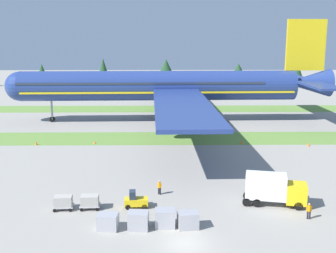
{
  "coord_description": "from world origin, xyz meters",
  "views": [
    {
      "loc": [
        -2.06,
        -36.66,
        18.89
      ],
      "look_at": [
        -1.21,
        33.4,
        4.0
      ],
      "focal_mm": 46.35,
      "sensor_mm": 36.0,
      "label": 1
    }
  ],
  "objects_px": {
    "taxiway_marker_1": "(309,144)",
    "taxiway_marker_3": "(241,142)",
    "catering_truck": "(274,188)",
    "baggage_tug": "(135,201)",
    "taxiway_marker_0": "(36,143)",
    "cargo_dolly_second": "(63,202)",
    "uld_container_0": "(138,220)",
    "uld_container_3": "(165,218)",
    "taxiway_marker_2": "(95,142)",
    "cargo_dolly_lead": "(90,201)",
    "uld_container_2": "(188,220)",
    "ground_crew_loader": "(309,210)",
    "airliner": "(170,86)",
    "ground_crew_marshaller": "(159,187)",
    "uld_container_1": "(108,222)"
  },
  "relations": [
    {
      "from": "airliner",
      "to": "ground_crew_marshaller",
      "type": "xyz_separation_m",
      "value": [
        -2.01,
        -45.31,
        -6.99
      ]
    },
    {
      "from": "airliner",
      "to": "uld_container_2",
      "type": "distance_m",
      "value": 55.03
    },
    {
      "from": "ground_crew_loader",
      "to": "uld_container_1",
      "type": "height_order",
      "value": "ground_crew_loader"
    },
    {
      "from": "ground_crew_marshaller",
      "to": "taxiway_marker_1",
      "type": "bearing_deg",
      "value": 74.16
    },
    {
      "from": "cargo_dolly_second",
      "to": "taxiway_marker_3",
      "type": "relative_size",
      "value": 3.68
    },
    {
      "from": "catering_truck",
      "to": "ground_crew_loader",
      "type": "bearing_deg",
      "value": 47.88
    },
    {
      "from": "uld_container_3",
      "to": "uld_container_1",
      "type": "bearing_deg",
      "value": -174.65
    },
    {
      "from": "baggage_tug",
      "to": "cargo_dolly_second",
      "type": "relative_size",
      "value": 1.17
    },
    {
      "from": "catering_truck",
      "to": "baggage_tug",
      "type": "bearing_deg",
      "value": -75.44
    },
    {
      "from": "taxiway_marker_3",
      "to": "cargo_dolly_lead",
      "type": "bearing_deg",
      "value": -127.18
    },
    {
      "from": "catering_truck",
      "to": "taxiway_marker_1",
      "type": "relative_size",
      "value": 10.74
    },
    {
      "from": "uld_container_3",
      "to": "uld_container_2",
      "type": "bearing_deg",
      "value": -7.44
    },
    {
      "from": "taxiway_marker_1",
      "to": "uld_container_0",
      "type": "bearing_deg",
      "value": -130.64
    },
    {
      "from": "uld_container_1",
      "to": "uld_container_2",
      "type": "height_order",
      "value": "uld_container_2"
    },
    {
      "from": "cargo_dolly_lead",
      "to": "taxiway_marker_1",
      "type": "bearing_deg",
      "value": 125.68
    },
    {
      "from": "cargo_dolly_lead",
      "to": "taxiway_marker_1",
      "type": "relative_size",
      "value": 3.37
    },
    {
      "from": "cargo_dolly_second",
      "to": "taxiway_marker_0",
      "type": "distance_m",
      "value": 30.89
    },
    {
      "from": "ground_crew_loader",
      "to": "taxiway_marker_0",
      "type": "bearing_deg",
      "value": -31.96
    },
    {
      "from": "cargo_dolly_second",
      "to": "airliner",
      "type": "bearing_deg",
      "value": 162.41
    },
    {
      "from": "catering_truck",
      "to": "taxiway_marker_1",
      "type": "height_order",
      "value": "catering_truck"
    },
    {
      "from": "uld_container_3",
      "to": "taxiway_marker_2",
      "type": "bearing_deg",
      "value": 109.86
    },
    {
      "from": "taxiway_marker_1",
      "to": "ground_crew_loader",
      "type": "bearing_deg",
      "value": -108.31
    },
    {
      "from": "cargo_dolly_lead",
      "to": "uld_container_0",
      "type": "relative_size",
      "value": 1.14
    },
    {
      "from": "catering_truck",
      "to": "cargo_dolly_second",
      "type": "bearing_deg",
      "value": -75.0
    },
    {
      "from": "cargo_dolly_second",
      "to": "uld_container_0",
      "type": "xyz_separation_m",
      "value": [
        8.53,
        -4.97,
        -0.03
      ]
    },
    {
      "from": "uld_container_3",
      "to": "cargo_dolly_second",
      "type": "bearing_deg",
      "value": 158.21
    },
    {
      "from": "airliner",
      "to": "uld_container_1",
      "type": "xyz_separation_m",
      "value": [
        -7.05,
        -54.79,
        -7.16
      ]
    },
    {
      "from": "catering_truck",
      "to": "uld_container_0",
      "type": "distance_m",
      "value": 16.14
    },
    {
      "from": "ground_crew_loader",
      "to": "uld_container_3",
      "type": "xyz_separation_m",
      "value": [
        -15.04,
        -1.67,
        -0.05
      ]
    },
    {
      "from": "taxiway_marker_1",
      "to": "taxiway_marker_3",
      "type": "height_order",
      "value": "taxiway_marker_1"
    },
    {
      "from": "taxiway_marker_1",
      "to": "taxiway_marker_3",
      "type": "xyz_separation_m",
      "value": [
        -11.27,
        1.95,
        -0.03
      ]
    },
    {
      "from": "ground_crew_loader",
      "to": "taxiway_marker_0",
      "type": "xyz_separation_m",
      "value": [
        -37.4,
        31.59,
        -0.61
      ]
    },
    {
      "from": "taxiway_marker_3",
      "to": "uld_container_0",
      "type": "bearing_deg",
      "value": -115.6
    },
    {
      "from": "baggage_tug",
      "to": "ground_crew_loader",
      "type": "xyz_separation_m",
      "value": [
        18.3,
        -3.27,
        0.13
      ]
    },
    {
      "from": "catering_truck",
      "to": "uld_container_0",
      "type": "height_order",
      "value": "catering_truck"
    },
    {
      "from": "uld_container_2",
      "to": "taxiway_marker_2",
      "type": "height_order",
      "value": "uld_container_2"
    },
    {
      "from": "baggage_tug",
      "to": "taxiway_marker_0",
      "type": "xyz_separation_m",
      "value": [
        -19.09,
        28.32,
        -0.48
      ]
    },
    {
      "from": "cargo_dolly_second",
      "to": "baggage_tug",
      "type": "bearing_deg",
      "value": 90.0
    },
    {
      "from": "baggage_tug",
      "to": "taxiway_marker_1",
      "type": "distance_m",
      "value": 38.87
    },
    {
      "from": "ground_crew_marshaller",
      "to": "taxiway_marker_0",
      "type": "xyz_separation_m",
      "value": [
        -21.74,
        24.3,
        -0.61
      ]
    },
    {
      "from": "baggage_tug",
      "to": "taxiway_marker_1",
      "type": "bearing_deg",
      "value": 130.01
    },
    {
      "from": "taxiway_marker_0",
      "to": "taxiway_marker_2",
      "type": "xyz_separation_m",
      "value": [
        10.06,
        0.77,
        -0.1
      ]
    },
    {
      "from": "ground_crew_loader",
      "to": "taxiway_marker_3",
      "type": "relative_size",
      "value": 2.8
    },
    {
      "from": "cargo_dolly_lead",
      "to": "ground_crew_marshaller",
      "type": "height_order",
      "value": "ground_crew_marshaller"
    },
    {
      "from": "airliner",
      "to": "taxiway_marker_0",
      "type": "bearing_deg",
      "value": 129.9
    },
    {
      "from": "ground_crew_loader",
      "to": "taxiway_marker_1",
      "type": "height_order",
      "value": "ground_crew_loader"
    },
    {
      "from": "uld_container_2",
      "to": "taxiway_marker_1",
      "type": "relative_size",
      "value": 2.95
    },
    {
      "from": "cargo_dolly_second",
      "to": "taxiway_marker_1",
      "type": "bearing_deg",
      "value": 123.54
    },
    {
      "from": "uld_container_2",
      "to": "uld_container_0",
      "type": "bearing_deg",
      "value": -177.64
    },
    {
      "from": "baggage_tug",
      "to": "uld_container_0",
      "type": "distance_m",
      "value": 5.48
    }
  ]
}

